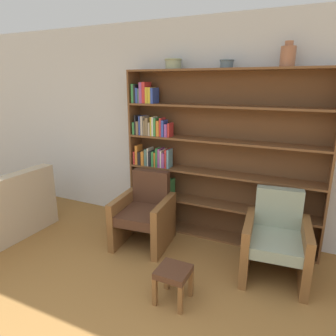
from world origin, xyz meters
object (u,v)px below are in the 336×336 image
at_px(armchair_leather, 145,213).
at_px(bowl_brass, 173,63).
at_px(bookshelf, 202,159).
at_px(vase_tall, 288,56).
at_px(footstool, 173,276).
at_px(bowl_stoneware, 227,63).
at_px(armchair_cushioned, 276,240).

bearing_deg(armchair_leather, bowl_brass, -110.37).
relative_size(bookshelf, bowl_brass, 11.30).
distance_m(bowl_brass, vase_tall, 1.31).
xyz_separation_m(vase_tall, armchair_leather, (-1.45, -0.54, -1.85)).
relative_size(bowl_brass, footstool, 0.65).
height_order(bookshelf, vase_tall, vase_tall).
relative_size(vase_tall, armchair_leather, 0.29).
bearing_deg(vase_tall, footstool, -116.42).
bearing_deg(bowl_stoneware, armchair_leather, -146.24).
height_order(bowl_stoneware, footstool, bowl_stoneware).
bearing_deg(footstool, armchair_cushioned, 46.32).
relative_size(bowl_stoneware, armchair_leather, 0.19).
relative_size(bowl_stoneware, vase_tall, 0.65).
relative_size(armchair_leather, armchair_cushioned, 1.00).
bearing_deg(armchair_leather, armchair_cushioned, 174.28).
distance_m(bowl_stoneware, footstool, 2.36).
bearing_deg(footstool, vase_tall, 63.58).
relative_size(armchair_leather, footstool, 2.64).
bearing_deg(footstool, bowl_stoneware, 88.41).
distance_m(armchair_leather, footstool, 1.14).
height_order(bowl_brass, vase_tall, vase_tall).
distance_m(bookshelf, vase_tall, 1.52).
bearing_deg(vase_tall, armchair_cushioned, -78.25).
bearing_deg(armchair_cushioned, armchair_leather, -5.55).
relative_size(bowl_brass, armchair_leather, 0.25).
bearing_deg(footstool, bowl_brass, 114.64).
bearing_deg(bowl_stoneware, footstool, -91.59).
height_order(vase_tall, armchair_leather, vase_tall).
height_order(bookshelf, armchair_leather, bookshelf).
bearing_deg(armchair_leather, bookshelf, -139.75).
bearing_deg(vase_tall, armchair_leather, -159.59).
height_order(bowl_brass, armchair_cushioned, bowl_brass).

